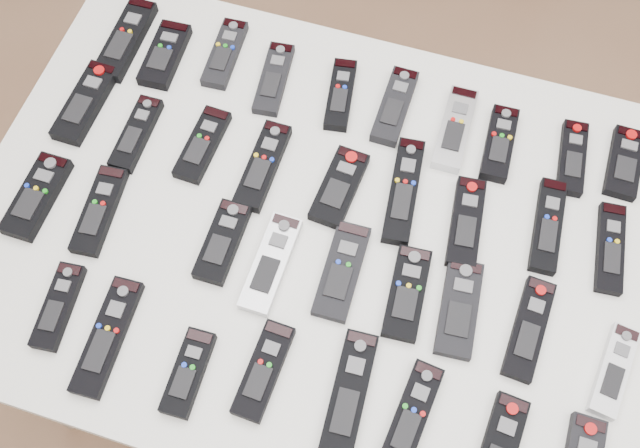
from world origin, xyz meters
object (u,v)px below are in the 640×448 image
(remote_17, at_px, (548,226))
(remote_23, at_px, (342,271))
(remote_22, at_px, (271,263))
(remote_32, at_px, (349,395))
(remote_11, at_px, (136,134))
(remote_9, at_px, (624,163))
(remote_10, at_px, (86,103))
(remote_21, at_px, (222,242))
(remote_20, at_px, (99,210))
(remote_33, at_px, (411,417))
(remote_26, at_px, (529,329))
(remote_6, at_px, (455,129))
(remote_2, at_px, (225,54))
(remote_16, at_px, (466,223))
(table, at_px, (320,242))
(remote_5, at_px, (395,106))
(remote_1, at_px, (165,55))
(remote_28, at_px, (58,306))
(remote_15, at_px, (404,191))
(remote_12, at_px, (203,145))
(remote_24, at_px, (407,293))
(remote_19, at_px, (37,196))
(remote_4, at_px, (340,95))
(remote_27, at_px, (614,371))
(remote_13, at_px, (263,166))
(remote_18, at_px, (610,248))
(remote_25, at_px, (459,308))
(remote_3, at_px, (274,79))
(remote_0, at_px, (126,39))
(remote_8, at_px, (572,158))
(remote_7, at_px, (499,144))
(remote_14, at_px, (339,187))
(remote_31, at_px, (264,370))
(remote_30, at_px, (188,373))
(remote_29, at_px, (107,336))

(remote_17, xyz_separation_m, remote_23, (-0.32, -0.19, -0.00))
(remote_22, distance_m, remote_32, 0.26)
(remote_11, bearing_deg, remote_22, -28.70)
(remote_9, xyz_separation_m, remote_10, (-1.00, -0.18, 0.00))
(remote_17, relative_size, remote_21, 1.19)
(remote_20, bearing_deg, remote_33, -22.14)
(remote_11, distance_m, remote_26, 0.78)
(remote_6, bearing_deg, remote_2, 174.70)
(remote_16, bearing_deg, table, -166.34)
(table, relative_size, remote_5, 7.44)
(remote_1, height_order, remote_28, remote_1)
(remote_15, distance_m, remote_32, 0.38)
(remote_12, bearing_deg, remote_24, -18.99)
(remote_6, relative_size, remote_19, 1.08)
(remote_12, height_order, remote_16, remote_16)
(remote_4, height_order, remote_27, remote_4)
(remote_9, distance_m, remote_20, 0.95)
(remote_4, bearing_deg, remote_24, -66.66)
(remote_17, relative_size, remote_24, 1.11)
(remote_13, bearing_deg, remote_18, 2.91)
(table, xyz_separation_m, remote_11, (-0.39, 0.08, 0.07))
(remote_25, bearing_deg, remote_13, 153.94)
(remote_1, distance_m, remote_16, 0.67)
(remote_3, bearing_deg, remote_4, -5.49)
(remote_11, height_order, remote_21, remote_21)
(remote_4, height_order, remote_22, remote_4)
(table, bearing_deg, remote_0, 150.63)
(remote_1, height_order, remote_33, same)
(remote_15, xyz_separation_m, remote_21, (-0.27, -0.19, -0.00))
(remote_8, xyz_separation_m, remote_32, (-0.27, -0.54, 0.00))
(remote_5, xyz_separation_m, remote_11, (-0.45, -0.20, -0.00))
(remote_7, bearing_deg, remote_25, -92.09)
(remote_5, bearing_deg, remote_24, -71.23)
(remote_6, distance_m, remote_33, 0.54)
(remote_14, height_order, remote_20, same)
(remote_1, distance_m, remote_7, 0.67)
(remote_27, bearing_deg, remote_15, 159.96)
(remote_18, xyz_separation_m, remote_31, (-0.50, -0.38, 0.00))
(remote_30, bearing_deg, remote_8, 46.41)
(remote_14, xyz_separation_m, remote_20, (-0.39, -0.17, -0.00))
(remote_24, height_order, remote_27, remote_24)
(remote_8, bearing_deg, remote_17, -101.58)
(remote_5, height_order, remote_19, same)
(remote_5, xyz_separation_m, remote_31, (-0.07, -0.56, 0.00))
(remote_26, distance_m, remote_29, 0.69)
(remote_23, bearing_deg, remote_6, 69.00)
(remote_9, xyz_separation_m, remote_28, (-0.87, -0.56, 0.00))
(remote_8, bearing_deg, remote_18, -64.75)
(table, xyz_separation_m, remote_26, (0.38, -0.07, 0.07))
(remote_4, distance_m, remote_6, 0.23)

